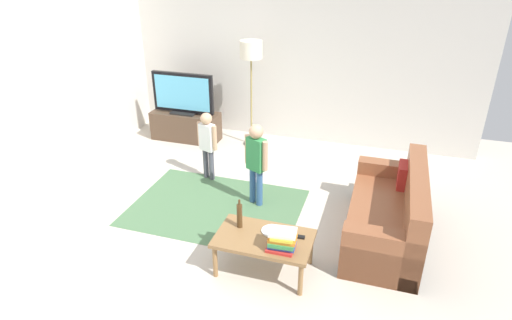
{
  "coord_description": "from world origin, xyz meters",
  "views": [
    {
      "loc": [
        1.51,
        -4.14,
        3.1
      ],
      "look_at": [
        0.0,
        0.6,
        0.65
      ],
      "focal_mm": 30.38,
      "sensor_mm": 36.0,
      "label": 1
    }
  ],
  "objects_px": {
    "tv": "(183,94)",
    "tv_remote": "(297,236)",
    "tv_stand": "(186,126)",
    "bottle": "(240,215)",
    "child_near_tv": "(207,140)",
    "plate": "(272,231)",
    "coffee_table": "(264,241)",
    "couch": "(392,217)",
    "child_center": "(256,158)",
    "book_stack": "(282,240)",
    "floor_lamp": "(251,56)"
  },
  "relations": [
    {
      "from": "book_stack",
      "to": "tv_remote",
      "type": "height_order",
      "value": "book_stack"
    },
    {
      "from": "child_center",
      "to": "tv_remote",
      "type": "distance_m",
      "value": 1.43
    },
    {
      "from": "child_near_tv",
      "to": "tv_stand",
      "type": "bearing_deg",
      "value": 128.1
    },
    {
      "from": "bottle",
      "to": "tv_remote",
      "type": "height_order",
      "value": "bottle"
    },
    {
      "from": "tv_remote",
      "to": "book_stack",
      "type": "bearing_deg",
      "value": -116.94
    },
    {
      "from": "bottle",
      "to": "plate",
      "type": "distance_m",
      "value": 0.38
    },
    {
      "from": "couch",
      "to": "tv_remote",
      "type": "height_order",
      "value": "couch"
    },
    {
      "from": "floor_lamp",
      "to": "tv_remote",
      "type": "height_order",
      "value": "floor_lamp"
    },
    {
      "from": "tv_stand",
      "to": "tv_remote",
      "type": "bearing_deg",
      "value": -47.02
    },
    {
      "from": "tv_stand",
      "to": "child_near_tv",
      "type": "xyz_separation_m",
      "value": [
        0.96,
        -1.23,
        0.37
      ]
    },
    {
      "from": "tv",
      "to": "plate",
      "type": "relative_size",
      "value": 5.0
    },
    {
      "from": "floor_lamp",
      "to": "coffee_table",
      "type": "bearing_deg",
      "value": -69.57
    },
    {
      "from": "child_near_tv",
      "to": "coffee_table",
      "type": "distance_m",
      "value": 2.2
    },
    {
      "from": "plate",
      "to": "book_stack",
      "type": "bearing_deg",
      "value": -54.9
    },
    {
      "from": "plate",
      "to": "bottle",
      "type": "bearing_deg",
      "value": -176.73
    },
    {
      "from": "child_center",
      "to": "tv_remote",
      "type": "bearing_deg",
      "value": -55.09
    },
    {
      "from": "couch",
      "to": "tv_stand",
      "type": "bearing_deg",
      "value": 151.51
    },
    {
      "from": "tv_stand",
      "to": "bottle",
      "type": "relative_size",
      "value": 3.61
    },
    {
      "from": "plate",
      "to": "couch",
      "type": "bearing_deg",
      "value": 36.12
    },
    {
      "from": "floor_lamp",
      "to": "coffee_table",
      "type": "relative_size",
      "value": 1.78
    },
    {
      "from": "child_center",
      "to": "tv_remote",
      "type": "relative_size",
      "value": 6.65
    },
    {
      "from": "tv_stand",
      "to": "book_stack",
      "type": "relative_size",
      "value": 4.14
    },
    {
      "from": "tv_remote",
      "to": "tv_stand",
      "type": "bearing_deg",
      "value": 129.49
    },
    {
      "from": "coffee_table",
      "to": "plate",
      "type": "bearing_deg",
      "value": 67.27
    },
    {
      "from": "tv",
      "to": "couch",
      "type": "distance_m",
      "value": 4.1
    },
    {
      "from": "tv_stand",
      "to": "tv",
      "type": "bearing_deg",
      "value": -90.0
    },
    {
      "from": "child_near_tv",
      "to": "coffee_table",
      "type": "xyz_separation_m",
      "value": [
        1.36,
        -1.71,
        -0.25
      ]
    },
    {
      "from": "tv_stand",
      "to": "floor_lamp",
      "type": "distance_m",
      "value": 1.76
    },
    {
      "from": "child_near_tv",
      "to": "plate",
      "type": "distance_m",
      "value": 2.14
    },
    {
      "from": "tv_remote",
      "to": "plate",
      "type": "relative_size",
      "value": 0.77
    },
    {
      "from": "tv_stand",
      "to": "child_center",
      "type": "xyz_separation_m",
      "value": [
        1.84,
        -1.69,
        0.44
      ]
    },
    {
      "from": "tv",
      "to": "bottle",
      "type": "height_order",
      "value": "tv"
    },
    {
      "from": "couch",
      "to": "floor_lamp",
      "type": "relative_size",
      "value": 1.01
    },
    {
      "from": "book_stack",
      "to": "tv_remote",
      "type": "relative_size",
      "value": 1.7
    },
    {
      "from": "tv",
      "to": "plate",
      "type": "xyz_separation_m",
      "value": [
        2.38,
        -2.8,
        -0.42
      ]
    },
    {
      "from": "tv_remote",
      "to": "plate",
      "type": "distance_m",
      "value": 0.27
    },
    {
      "from": "tv",
      "to": "tv_remote",
      "type": "xyz_separation_m",
      "value": [
        2.65,
        -2.82,
        -0.42
      ]
    },
    {
      "from": "child_center",
      "to": "bottle",
      "type": "distance_m",
      "value": 1.17
    },
    {
      "from": "floor_lamp",
      "to": "bottle",
      "type": "bearing_deg",
      "value": -74.11
    },
    {
      "from": "couch",
      "to": "book_stack",
      "type": "xyz_separation_m",
      "value": [
        -1.03,
        -1.12,
        0.23
      ]
    },
    {
      "from": "tv",
      "to": "tv_remote",
      "type": "bearing_deg",
      "value": -46.81
    },
    {
      "from": "tv_stand",
      "to": "child_center",
      "type": "distance_m",
      "value": 2.54
    },
    {
      "from": "tv",
      "to": "tv_remote",
      "type": "relative_size",
      "value": 6.47
    },
    {
      "from": "coffee_table",
      "to": "tv_remote",
      "type": "relative_size",
      "value": 5.88
    },
    {
      "from": "floor_lamp",
      "to": "tv_remote",
      "type": "bearing_deg",
      "value": -63.81
    },
    {
      "from": "tv",
      "to": "floor_lamp",
      "type": "distance_m",
      "value": 1.38
    },
    {
      "from": "tv_stand",
      "to": "tv",
      "type": "xyz_separation_m",
      "value": [
        -0.0,
        -0.02,
        0.6
      ]
    },
    {
      "from": "book_stack",
      "to": "tv",
      "type": "bearing_deg",
      "value": 129.95
    },
    {
      "from": "tv",
      "to": "book_stack",
      "type": "height_order",
      "value": "tv"
    },
    {
      "from": "tv_stand",
      "to": "child_near_tv",
      "type": "distance_m",
      "value": 1.61
    }
  ]
}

